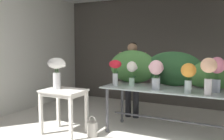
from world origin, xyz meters
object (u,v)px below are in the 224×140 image
Objects in this scene: vase_rosy_stock at (217,70)px; vase_white_roses_tall at (57,68)px; side_table_white at (64,96)px; vase_sunset_tulips at (188,74)px; vase_ivory_ranunculus at (132,71)px; display_table_glass at (166,96)px; florist at (132,72)px; watering_can at (93,129)px; vase_crimson_roses at (115,69)px; vase_peach_hydrangea at (209,71)px; vase_fuchsia_dahlias at (157,73)px; vase_blush_anemones at (156,72)px.

vase_rosy_stock reaches higher than vase_white_roses_tall.
vase_rosy_stock is (2.30, 0.70, 0.49)m from side_table_white.
vase_sunset_tulips is 0.99m from vase_ivory_ranunculus.
display_table_glass is 1.35× the size of florist.
florist is 1.55m from watering_can.
vase_rosy_stock is at bearing 36.35° from vase_sunset_tulips.
watering_can is (-0.46, -0.53, -0.93)m from vase_ivory_ranunculus.
vase_crimson_roses reaches higher than display_table_glass.
vase_crimson_roses is at bearing -85.80° from florist.
vase_crimson_roses reaches higher than vase_sunset_tulips.
vase_crimson_roses is at bearing -153.78° from vase_ivory_ranunculus.
side_table_white is 0.49× the size of florist.
watering_can is at bearing 11.14° from side_table_white.
vase_white_roses_tall is (-0.85, -0.51, 0.01)m from vase_crimson_roses.
vase_crimson_roses is (0.71, 0.51, 0.45)m from side_table_white.
vase_ivory_ranunculus is 1.34m from vase_rosy_stock.
vase_peach_hydrangea is 2.39m from vase_white_roses_tall.
vase_crimson_roses reaches higher than vase_fuchsia_dahlias.
vase_rosy_stock reaches higher than vase_fuchsia_dahlias.
vase_peach_hydrangea is at bearing -32.68° from florist.
watering_can is (-1.05, -0.60, -0.54)m from display_table_glass.
side_table_white is at bearing -160.48° from vase_blush_anemones.
florist is 3.46× the size of vase_sunset_tulips.
vase_peach_hydrangea is 1.14× the size of vase_blush_anemones.
florist reaches higher than vase_blush_anemones.
vase_peach_hydrangea is at bearing 9.66° from watering_can.
vase_fuchsia_dahlias is 0.29m from vase_blush_anemones.
vase_sunset_tulips is at bearing -36.66° from florist.
display_table_glass is 0.62m from vase_sunset_tulips.
florist is 3.43× the size of vase_crimson_roses.
vase_crimson_roses is 0.72m from vase_blush_anemones.
vase_sunset_tulips is at bearing 11.92° from vase_white_roses_tall.
watering_can is (-0.86, -0.69, -0.90)m from vase_fuchsia_dahlias.
watering_can is (-0.21, -0.41, -0.96)m from vase_crimson_roses.
side_table_white is at bearing -144.48° from vase_crimson_roses.
vase_sunset_tulips is at bearing -11.25° from vase_ivory_ranunculus.
vase_fuchsia_dahlias is at bearing 21.10° from vase_ivory_ranunculus.
vase_crimson_roses is 1.15× the size of vase_fuchsia_dahlias.
vase_white_roses_tall is at bearing -157.53° from display_table_glass.
vase_white_roses_tall reaches higher than display_table_glass.
vase_fuchsia_dahlias is at bearing 149.05° from vase_sunset_tulips.
vase_crimson_roses is 1.07m from watering_can.
vase_ivory_ranunculus reaches higher than vase_fuchsia_dahlias.
vase_crimson_roses is 0.85× the size of vase_rosy_stock.
display_table_glass is at bearing 22.47° from vase_white_roses_tall.
vase_white_roses_tall reaches higher than side_table_white.
display_table_glass is 5.30× the size of vase_fuchsia_dahlias.
vase_blush_anemones is at bearing -15.31° from vase_ivory_ranunculus.
vase_white_roses_tall is at bearing -162.10° from vase_blush_anemones.
watering_can is at bearing -130.93° from vase_ivory_ranunculus.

